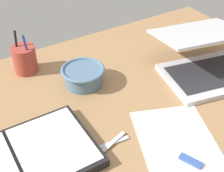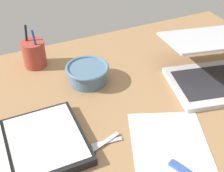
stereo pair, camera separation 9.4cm
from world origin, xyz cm
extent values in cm
cube|color=#936D47|center=(0.00, 0.00, 1.00)|extent=(140.00, 100.00, 2.00)
cube|color=#B7B7BC|center=(33.64, 0.52, 2.90)|extent=(34.13, 28.62, 1.80)
cube|color=#232328|center=(33.64, 0.52, 3.92)|extent=(29.27, 21.60, 0.24)
cube|color=#B7B7BC|center=(35.56, 9.53, 15.01)|extent=(34.07, 28.34, 5.21)
cube|color=silver|center=(35.47, 9.07, 14.92)|extent=(31.24, 25.56, 4.30)
cylinder|color=slate|center=(-4.91, 20.27, 4.83)|extent=(12.57, 12.57, 5.65)
torus|color=slate|center=(-4.91, 20.27, 7.65)|extent=(14.79, 14.79, 1.18)
cylinder|color=#9E382D|center=(-18.87, 37.68, 6.86)|extent=(8.23, 8.23, 9.71)
cylinder|color=black|center=(-20.51, 39.24, 10.22)|extent=(2.26, 2.34, 14.45)
cylinder|color=#233899|center=(-18.00, 35.59, 10.21)|extent=(1.86, 1.24, 14.46)
cube|color=black|center=(-35.16, -2.01, 3.27)|extent=(39.91, 24.29, 2.53)
cube|color=silver|center=(-25.50, -1.99, 4.68)|extent=(18.61, 22.11, 0.30)
cube|color=black|center=(-35.16, -2.01, 4.83)|extent=(0.86, 22.06, 0.30)
cube|color=#B7B7BC|center=(-10.47, -8.01, 2.60)|extent=(9.17, 4.09, 0.30)
cube|color=#B7B7BC|center=(-10.47, -8.01, 2.30)|extent=(9.34, 2.08, 0.30)
torus|color=#232328|center=(-16.08, -9.89, 2.30)|extent=(3.90, 3.90, 0.70)
torus|color=#232328|center=(-16.36, -7.45, 2.30)|extent=(3.90, 3.90, 0.70)
cube|color=white|center=(4.88, -16.50, 2.08)|extent=(28.84, 32.43, 0.16)
cube|color=#33519E|center=(3.00, -23.84, 2.50)|extent=(4.13, 6.31, 1.00)
cube|color=silver|center=(1.63, -20.51, 2.50)|extent=(1.57, 1.57, 0.60)
camera|label=1|loc=(-40.88, -57.14, 66.26)|focal=50.00mm
camera|label=2|loc=(-32.60, -61.51, 66.26)|focal=50.00mm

